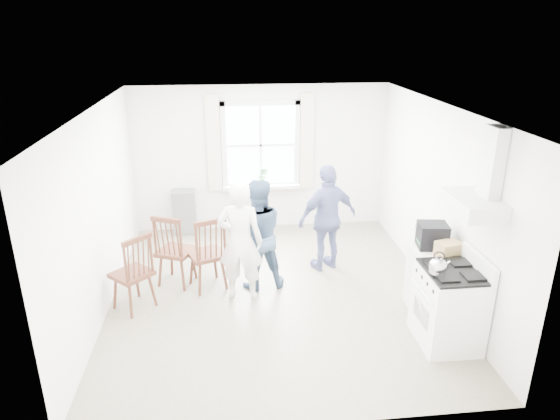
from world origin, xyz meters
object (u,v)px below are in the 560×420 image
object	(u,v)px
person_left	(240,242)
windsor_chair_c	(136,265)
low_cabinet	(431,279)
gas_stove	(449,306)
person_right	(328,218)
windsor_chair_b	(171,244)
stereo_stack	(432,236)
windsor_chair_a	(209,247)
person_mid	(257,235)

from	to	relation	value
person_left	windsor_chair_c	bearing A→B (deg)	19.72
low_cabinet	person_left	world-z (taller)	person_left
gas_stove	low_cabinet	size ratio (longest dim) A/B	1.24
low_cabinet	person_right	size ratio (longest dim) A/B	0.54
windsor_chair_b	person_right	size ratio (longest dim) A/B	0.67
low_cabinet	windsor_chair_c	bearing A→B (deg)	173.87
low_cabinet	windsor_chair_c	distance (m)	3.82
stereo_stack	person_left	bearing A→B (deg)	166.82
windsor_chair_b	person_left	xyz separation A→B (m)	(0.97, -0.40, 0.16)
windsor_chair_c	person_left	xyz separation A→B (m)	(1.35, 0.19, 0.18)
person_right	person_left	bearing A→B (deg)	8.84
gas_stove	windsor_chair_b	size ratio (longest dim) A/B	1.01
low_cabinet	stereo_stack	world-z (taller)	stereo_stack
stereo_stack	person_left	size ratio (longest dim) A/B	0.24
windsor_chair_c	stereo_stack	bearing A→B (deg)	-5.62
windsor_chair_a	windsor_chair_c	xyz separation A→B (m)	(-0.92, -0.43, -0.02)
windsor_chair_c	person_left	world-z (taller)	person_left
person_mid	gas_stove	bearing A→B (deg)	135.48
stereo_stack	gas_stove	bearing A→B (deg)	-92.88
stereo_stack	windsor_chair_a	size ratio (longest dim) A/B	0.35
windsor_chair_a	windsor_chair_c	size ratio (longest dim) A/B	1.03
person_left	windsor_chair_b	bearing A→B (deg)	-10.98
low_cabinet	person_mid	distance (m)	2.40
stereo_stack	windsor_chair_c	bearing A→B (deg)	174.38
person_mid	windsor_chair_a	bearing A→B (deg)	-2.84
windsor_chair_a	low_cabinet	bearing A→B (deg)	-16.22
windsor_chair_b	low_cabinet	bearing A→B (deg)	-16.37
person_right	windsor_chair_a	bearing A→B (deg)	-4.09
windsor_chair_a	windsor_chair_c	bearing A→B (deg)	-155.18
stereo_stack	person_mid	bearing A→B (deg)	158.48
person_left	person_right	bearing A→B (deg)	-139.37
person_mid	person_right	world-z (taller)	person_right
person_mid	person_right	bearing A→B (deg)	-165.20
gas_stove	windsor_chair_c	world-z (taller)	gas_stove
gas_stove	low_cabinet	bearing A→B (deg)	84.32
gas_stove	person_right	world-z (taller)	person_right
low_cabinet	windsor_chair_c	world-z (taller)	windsor_chair_c
person_mid	windsor_chair_c	bearing A→B (deg)	9.17
gas_stove	low_cabinet	xyz separation A→B (m)	(0.07, 0.70, -0.03)
low_cabinet	person_mid	bearing A→B (deg)	157.93
stereo_stack	person_mid	size ratio (longest dim) A/B	0.25
gas_stove	windsor_chair_a	xyz separation A→B (m)	(-2.80, 1.54, 0.20)
stereo_stack	windsor_chair_b	world-z (taller)	stereo_stack
stereo_stack	person_right	size ratio (longest dim) A/B	0.24
person_left	windsor_chair_a	bearing A→B (deg)	-17.14
person_mid	person_right	distance (m)	1.18
low_cabinet	person_left	xyz separation A→B (m)	(-2.45, 0.60, 0.39)
windsor_chair_c	person_left	size ratio (longest dim) A/B	0.65
windsor_chair_a	stereo_stack	bearing A→B (deg)	-15.69
person_mid	person_right	size ratio (longest dim) A/B	0.97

